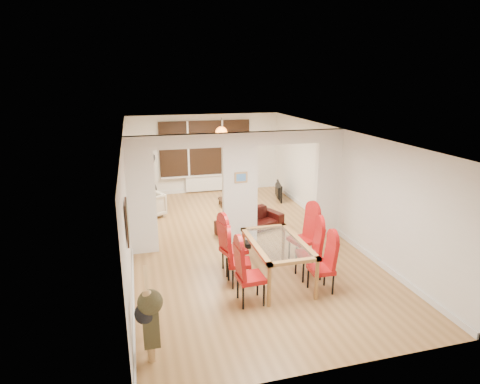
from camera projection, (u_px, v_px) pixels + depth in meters
name	position (u px, v px, depth m)	size (l,w,h in m)	color
floor	(240.00, 242.00, 9.55)	(5.00, 9.00, 0.01)	#9D703F
room_walls	(240.00, 189.00, 9.18)	(5.00, 9.00, 2.60)	silver
divider_wall	(240.00, 189.00, 9.18)	(5.00, 0.18, 2.60)	white
bay_window_blinds	(205.00, 148.00, 13.25)	(3.00, 0.08, 1.80)	black
radiator	(206.00, 183.00, 13.54)	(1.40, 0.08, 0.50)	white
pendant_light	(221.00, 133.00, 12.08)	(0.36, 0.36, 0.36)	orange
stair_newel	(148.00, 306.00, 5.87)	(0.40, 1.20, 1.10)	#AE8450
wall_poster	(127.00, 222.00, 6.26)	(0.04, 0.52, 0.67)	gray
pillar_photo	(241.00, 177.00, 9.01)	(0.30, 0.03, 0.25)	#4C8CD8
dining_table	(277.00, 261.00, 7.62)	(0.97, 1.73, 0.81)	olive
dining_chair_la	(251.00, 273.00, 6.84)	(0.45, 0.45, 1.11)	#A11011
dining_chair_lb	(239.00, 259.00, 7.47)	(0.41, 0.41, 1.04)	#A11011
dining_chair_lc	(234.00, 246.00, 7.93)	(0.44, 0.44, 1.11)	#A11011
dining_chair_ra	(321.00, 265.00, 7.21)	(0.41, 0.41, 1.03)	#A11011
dining_chair_rb	(309.00, 251.00, 7.72)	(0.44, 0.44, 1.09)	#A11011
dining_chair_rc	(302.00, 236.00, 8.35)	(0.46, 0.46, 1.16)	#A11011
sofa	(250.00, 221.00, 10.17)	(1.76, 0.69, 0.51)	black
armchair	(149.00, 205.00, 11.15)	(0.75, 0.73, 0.68)	beige
person	(150.00, 183.00, 11.54)	(0.40, 0.61, 1.68)	black
television	(276.00, 191.00, 12.75)	(0.12, 0.93, 0.54)	black
coffee_table	(235.00, 202.00, 12.21)	(0.99, 0.49, 0.23)	black
bottle	(234.00, 193.00, 12.16)	(0.07, 0.07, 0.27)	#143F19
bowl	(239.00, 196.00, 12.29)	(0.20, 0.20, 0.05)	black
shoes	(244.00, 245.00, 9.23)	(0.26, 0.28, 0.11)	black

